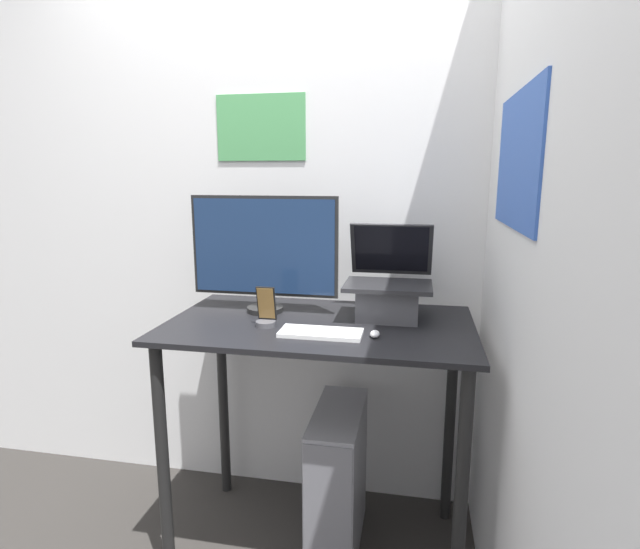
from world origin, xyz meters
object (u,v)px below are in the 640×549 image
monitor (264,253)px  cell_phone (266,314)px  mouse (375,334)px  laptop (388,292)px  keyboard (321,332)px  computer_tower (337,480)px

monitor → cell_phone: (0.06, -0.19, -0.19)m
mouse → laptop: bearing=83.5°
laptop → mouse: 0.26m
cell_phone → keyboard: bearing=-16.4°
cell_phone → computer_tower: size_ratio=0.25×
laptop → monitor: (-0.49, -0.00, 0.14)m
keyboard → computer_tower: bearing=78.3°
computer_tower → laptop: bearing=24.9°
keyboard → cell_phone: (-0.21, 0.06, 0.03)m
laptop → computer_tower: 0.78m
monitor → cell_phone: bearing=-71.9°
monitor → mouse: monitor is taller
cell_phone → computer_tower: 0.75m
cell_phone → computer_tower: (0.25, 0.11, -0.70)m
cell_phone → monitor: bearing=108.1°
computer_tower → cell_phone: bearing=-156.6°
laptop → mouse: bearing=-96.5°
mouse → monitor: bearing=152.4°
monitor → cell_phone: monitor is taller
laptop → monitor: size_ratio=0.60×
monitor → mouse: 0.56m
laptop → keyboard: laptop is taller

